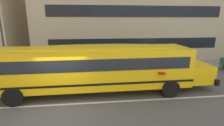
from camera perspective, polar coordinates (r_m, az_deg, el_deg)
name	(u,v)px	position (r m, az deg, el deg)	size (l,w,h in m)	color
ground_plane	(63,105)	(9.42, -16.00, -13.27)	(400.00, 400.00, 0.00)	#54514F
sidewalk_far	(76,67)	(16.17, -12.02, -1.41)	(120.00, 3.00, 0.01)	gray
lane_centreline	(63,104)	(9.42, -16.00, -13.26)	(110.00, 0.16, 0.01)	silver
school_bus	(99,65)	(10.03, -4.33, -0.56)	(12.93, 3.06, 2.89)	yellow
street_lamp	(0,20)	(16.51, -33.60, 12.07)	(0.44, 0.44, 6.80)	#38383D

